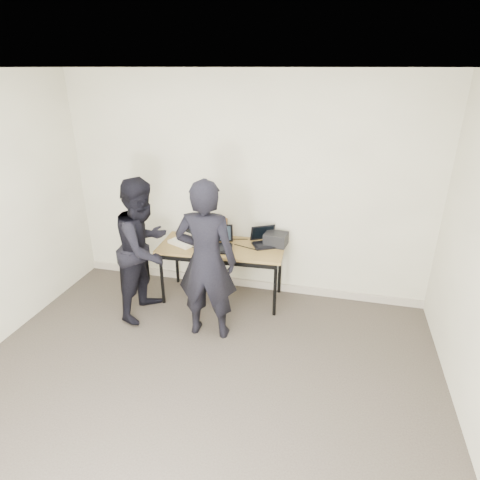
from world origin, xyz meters
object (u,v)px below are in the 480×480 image
(laptop_right, at_px, (265,241))
(person_observer, at_px, (144,248))
(equipment_box, at_px, (276,239))
(laptop_beige, at_px, (187,238))
(laptop_center, at_px, (218,243))
(leather_satchel, at_px, (213,228))
(desk, at_px, (222,251))
(person_typist, at_px, (206,261))

(laptop_right, distance_m, person_observer, 1.42)
(equipment_box, distance_m, person_observer, 1.55)
(laptop_right, height_order, equipment_box, laptop_right)
(equipment_box, relative_size, person_observer, 0.16)
(laptop_beige, height_order, laptop_right, laptop_beige)
(laptop_beige, xyz_separation_m, equipment_box, (1.08, 0.17, 0.02))
(laptop_center, distance_m, leather_satchel, 0.32)
(laptop_center, xyz_separation_m, leather_satchel, (-0.15, 0.28, 0.07))
(laptop_beige, distance_m, leather_satchel, 0.35)
(desk, relative_size, person_typist, 0.88)
(laptop_beige, relative_size, laptop_right, 1.05)
(laptop_right, relative_size, leather_satchel, 1.06)
(leather_satchel, height_order, person_observer, person_observer)
(laptop_beige, height_order, person_typist, person_typist)
(laptop_beige, bearing_deg, laptop_right, 34.85)
(laptop_right, relative_size, person_observer, 0.25)
(laptop_beige, distance_m, person_typist, 0.90)
(laptop_right, bearing_deg, leather_satchel, 146.57)
(leather_satchel, bearing_deg, laptop_right, -11.56)
(desk, distance_m, laptop_beige, 0.46)
(equipment_box, bearing_deg, laptop_center, -159.88)
(desk, xyz_separation_m, equipment_box, (0.63, 0.19, 0.14))
(laptop_right, xyz_separation_m, leather_satchel, (-0.68, 0.05, 0.08))
(leather_satchel, relative_size, person_typist, 0.22)
(laptop_right, relative_size, equipment_box, 1.51)
(laptop_beige, xyz_separation_m, laptop_right, (0.95, 0.16, -0.00))
(equipment_box, bearing_deg, person_typist, -122.31)
(equipment_box, bearing_deg, laptop_beige, -170.81)
(leather_satchel, relative_size, equipment_box, 1.43)
(desk, relative_size, leather_satchel, 4.03)
(laptop_center, height_order, leather_satchel, laptop_center)
(laptop_beige, xyz_separation_m, person_observer, (-0.32, -0.49, 0.05))
(laptop_right, height_order, person_observer, person_observer)
(desk, height_order, laptop_center, laptop_center)
(laptop_beige, bearing_deg, equipment_box, 34.48)
(laptop_center, height_order, laptop_right, laptop_center)
(person_observer, bearing_deg, leather_satchel, -32.13)
(laptop_center, xyz_separation_m, person_observer, (-0.74, -0.43, 0.04))
(laptop_right, distance_m, person_typist, 1.01)
(laptop_center, relative_size, equipment_box, 1.54)
(person_observer, bearing_deg, equipment_box, -56.69)
(desk, bearing_deg, laptop_center, -123.04)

